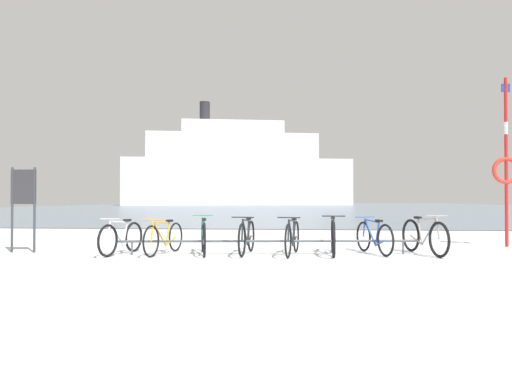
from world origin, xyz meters
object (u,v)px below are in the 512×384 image
at_px(bicycle_3, 247,237).
at_px(info_sign, 23,195).
at_px(bicycle_2, 203,237).
at_px(rescue_post, 506,165).
at_px(bicycle_7, 424,236).
at_px(ferry_ship, 236,171).
at_px(bicycle_5, 333,237).
at_px(bicycle_4, 292,237).
at_px(bicycle_0, 121,238).
at_px(bicycle_6, 374,237).
at_px(bicycle_1, 164,238).

relative_size(bicycle_3, info_sign, 0.92).
xyz_separation_m(bicycle_2, rescue_post, (7.06, 2.11, 1.62)).
relative_size(bicycle_3, bicycle_7, 0.96).
bearing_deg(ferry_ship, bicycle_3, -82.70).
distance_m(bicycle_2, bicycle_5, 2.71).
bearing_deg(bicycle_7, bicycle_3, -175.82).
bearing_deg(info_sign, rescue_post, 10.83).
xyz_separation_m(bicycle_4, bicycle_5, (0.85, 0.14, 0.01)).
bearing_deg(bicycle_7, info_sign, -177.64).
distance_m(bicycle_4, bicycle_5, 0.86).
relative_size(bicycle_5, ferry_ship, 0.04).
relative_size(bicycle_0, rescue_post, 0.38).
relative_size(rescue_post, ferry_ship, 0.10).
relative_size(bicycle_6, bicycle_7, 0.89).
distance_m(bicycle_7, ferry_ship, 74.94).
bearing_deg(bicycle_4, bicycle_7, 7.22).
xyz_separation_m(bicycle_4, bicycle_6, (1.72, 0.37, -0.01)).
distance_m(bicycle_1, bicycle_4, 2.69).
relative_size(bicycle_1, info_sign, 0.92).
distance_m(bicycle_2, bicycle_4, 1.86).
bearing_deg(bicycle_3, bicycle_1, -175.43).
height_order(bicycle_1, bicycle_2, bicycle_2).
height_order(bicycle_1, rescue_post, rescue_post).
relative_size(bicycle_3, bicycle_4, 0.98).
height_order(bicycle_1, bicycle_7, bicycle_7).
distance_m(bicycle_7, info_sign, 8.63).
bearing_deg(bicycle_2, ferry_ship, 96.60).
bearing_deg(bicycle_3, bicycle_5, 2.11).
distance_m(bicycle_0, bicycle_6, 5.32).
height_order(bicycle_5, bicycle_7, bicycle_7).
bearing_deg(bicycle_1, bicycle_2, 4.02).
relative_size(bicycle_5, rescue_post, 0.41).
bearing_deg(bicycle_4, ferry_ship, 98.02).
distance_m(bicycle_6, bicycle_7, 1.03).
bearing_deg(rescue_post, info_sign, -169.17).
xyz_separation_m(bicycle_3, info_sign, (-4.87, -0.08, 0.88)).
relative_size(bicycle_0, bicycle_6, 1.01).
height_order(bicycle_1, bicycle_5, bicycle_5).
xyz_separation_m(bicycle_1, rescue_post, (7.89, 2.17, 1.64)).
xyz_separation_m(bicycle_0, bicycle_1, (0.88, 0.11, -0.00)).
height_order(bicycle_6, bicycle_7, bicycle_7).
relative_size(bicycle_2, bicycle_6, 1.03).
relative_size(bicycle_2, bicycle_7, 0.92).
xyz_separation_m(bicycle_6, ferry_ship, (-12.14, 73.51, 5.96)).
distance_m(rescue_post, ferry_ship, 73.58).
bearing_deg(rescue_post, bicycle_3, -161.77).
xyz_separation_m(bicycle_5, rescue_post, (4.35, 1.96, 1.62)).
bearing_deg(bicycle_4, bicycle_5, 9.66).
bearing_deg(bicycle_5, bicycle_4, -170.34).
relative_size(bicycle_2, bicycle_3, 0.95).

